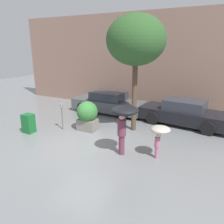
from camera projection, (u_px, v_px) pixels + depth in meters
name	position (u px, v px, depth m)	size (l,w,h in m)	color
ground_plane	(81.00, 143.00, 9.26)	(40.00, 40.00, 0.00)	slate
building_facade	(137.00, 62.00, 13.95)	(18.00, 0.30, 6.00)	#8C6B5B
planter_box	(87.00, 115.00, 10.53)	(1.02, 1.02, 1.44)	gray
person_adult	(124.00, 116.00, 7.83)	(0.98, 0.98, 1.92)	brown
person_child	(160.00, 132.00, 7.75)	(0.70, 0.70, 1.24)	#B76684
parked_car_near	(109.00, 103.00, 13.45)	(4.53, 2.04, 1.33)	#4C5156
parked_car_far	(184.00, 113.00, 11.34)	(4.59, 2.32, 1.33)	black
street_tree	(136.00, 41.00, 9.58)	(2.64, 2.64, 5.34)	brown
parking_meter	(62.00, 111.00, 10.56)	(0.14, 0.14, 1.32)	#595B60
newspaper_box	(28.00, 123.00, 10.33)	(0.50, 0.44, 0.90)	#19662D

